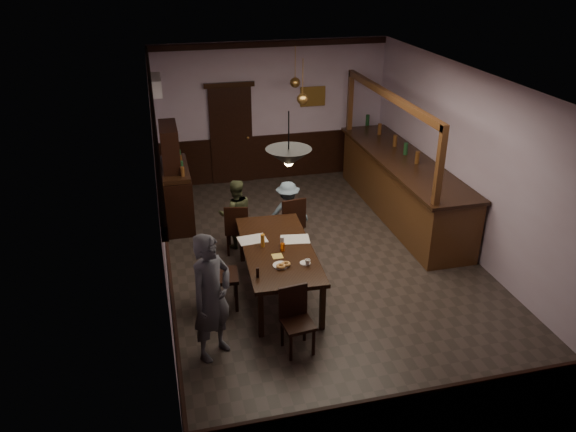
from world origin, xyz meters
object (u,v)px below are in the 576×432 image
object	(u,v)px
chair_near	(296,316)
bar_counter	(402,185)
person_standing	(212,297)
coffee_cup	(308,262)
person_seated_right	(288,212)
pendant_brass_mid	(302,99)
chair_far_left	(237,227)
sideboard	(175,185)
chair_far_right	(292,221)
pendant_brass_far	(295,83)
soda_can	(283,247)
pendant_iron	(289,158)
dining_table	(278,252)
chair_side	(215,271)
person_seated_left	(236,214)

from	to	relation	value
chair_near	bar_counter	xyz separation A→B (m)	(2.96, 3.41, 0.13)
person_standing	coffee_cup	distance (m)	1.53
person_standing	person_seated_right	distance (m)	3.19
pendant_brass_mid	chair_near	bearing A→B (deg)	-106.01
chair_far_left	sideboard	bearing A→B (deg)	-45.83
chair_far_right	pendant_brass_far	bearing A→B (deg)	-112.50
coffee_cup	pendant_brass_far	world-z (taller)	pendant_brass_far
person_standing	pendant_brass_mid	size ratio (longest dim) A/B	2.10
chair_far_right	bar_counter	size ratio (longest dim) A/B	0.22
soda_can	pendant_iron	size ratio (longest dim) A/B	0.18
soda_can	chair_far_left	bearing A→B (deg)	107.95
chair_near	chair_far_left	bearing A→B (deg)	90.50
chair_far_right	chair_near	bearing A→B (deg)	70.05
person_standing	pendant_brass_far	size ratio (longest dim) A/B	2.10
person_seated_right	pendant_iron	distance (m)	3.03
dining_table	chair_side	distance (m)	0.96
coffee_cup	chair_near	bearing A→B (deg)	-113.04
chair_near	pendant_brass_mid	bearing A→B (deg)	67.21
chair_far_left	pendant_brass_mid	world-z (taller)	pendant_brass_mid
chair_side	pendant_brass_far	world-z (taller)	pendant_brass_far
pendant_brass_far	person_seated_right	bearing A→B (deg)	-107.33
dining_table	pendant_brass_far	distance (m)	4.22
person_seated_right	pendant_brass_mid	bearing A→B (deg)	-115.28
soda_can	chair_far_right	bearing A→B (deg)	70.66
person_seated_right	bar_counter	size ratio (longest dim) A/B	0.26
dining_table	sideboard	size ratio (longest dim) A/B	1.19
person_seated_right	coffee_cup	size ratio (longest dim) A/B	14.04
chair_side	person_seated_right	size ratio (longest dim) A/B	0.95
chair_far_left	pendant_brass_mid	xyz separation A→B (m)	(1.41, 1.11, 1.80)
person_seated_right	pendant_brass_far	size ratio (longest dim) A/B	1.39
person_standing	coffee_cup	world-z (taller)	person_standing
person_standing	person_seated_right	xyz separation A→B (m)	(1.62, 2.73, -0.29)
dining_table	sideboard	bearing A→B (deg)	115.31
chair_side	pendant_iron	world-z (taller)	pendant_iron
chair_far_left	pendant_iron	bearing A→B (deg)	112.69
chair_near	soda_can	world-z (taller)	chair_near
chair_near	person_seated_left	size ratio (longest dim) A/B	0.72
chair_near	pendant_brass_far	world-z (taller)	pendant_brass_far
chair_near	pendant_brass_mid	distance (m)	4.29
chair_side	pendant_brass_far	distance (m)	4.74
chair_far_left	bar_counter	bearing A→B (deg)	-153.94
dining_table	bar_counter	size ratio (longest dim) A/B	0.52
dining_table	soda_can	size ratio (longest dim) A/B	18.69
person_seated_left	pendant_brass_mid	xyz separation A→B (m)	(1.38, 0.84, 1.68)
dining_table	sideboard	distance (m)	3.07
chair_far_right	chair_far_left	bearing A→B (deg)	-9.89
chair_far_left	chair_side	size ratio (longest dim) A/B	0.85
chair_far_right	person_seated_right	size ratio (longest dim) A/B	0.86
person_seated_left	bar_counter	xyz separation A→B (m)	(3.27, 0.51, -0.00)
chair_side	soda_can	world-z (taller)	chair_side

